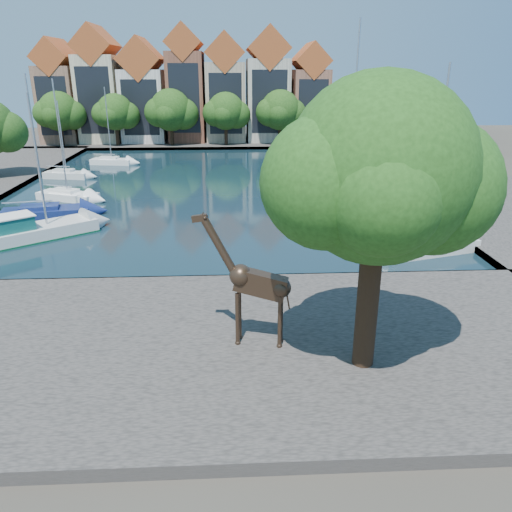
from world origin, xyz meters
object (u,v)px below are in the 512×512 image
Objects in this scene: plane_tree at (382,177)px; sailboat_right_a at (427,243)px; giraffe_statue at (253,283)px; motorsailer at (28,230)px.

plane_tree is 16.62m from sailboat_right_a.
giraffe_statue is at bearing -135.56° from sailboat_right_a.
plane_tree is 6.43m from giraffe_statue.
motorsailer is 26.47m from sailboat_right_a.
motorsailer is at bearing 134.13° from giraffe_statue.
giraffe_statue is 16.44m from sailboat_right_a.
plane_tree is 1.97× the size of giraffe_statue.
sailboat_right_a is (11.60, 11.38, -2.47)m from giraffe_statue.
motorsailer is 0.84× the size of sailboat_right_a.
plane_tree is at bearing -41.80° from motorsailer.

